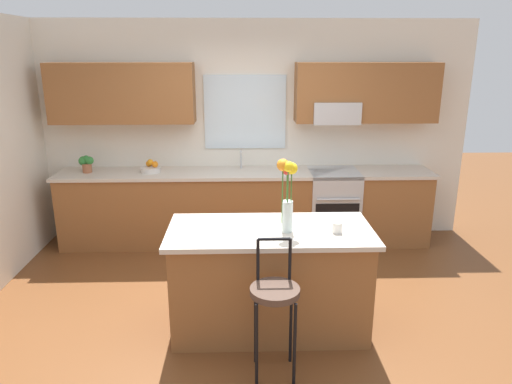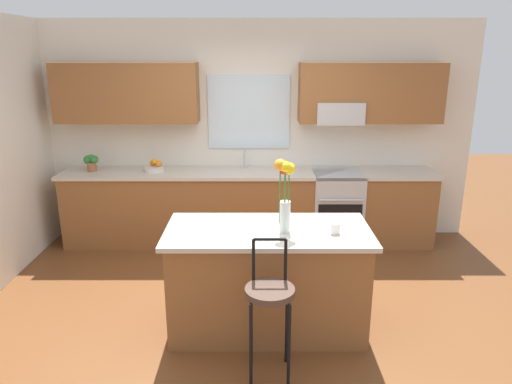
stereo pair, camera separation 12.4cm
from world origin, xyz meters
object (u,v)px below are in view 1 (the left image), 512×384
at_px(oven_range, 333,207).
at_px(potted_plant_small, 86,163).
at_px(flower_vase, 287,187).
at_px(bar_stool_near, 275,297).
at_px(fruit_bowl_oranges, 151,168).
at_px(kitchen_island, 270,279).
at_px(mug_ceramic, 337,228).

height_order(oven_range, potted_plant_small, potted_plant_small).
xyz_separation_m(flower_vase, potted_plant_small, (-2.23, 2.01, -0.26)).
relative_size(bar_stool_near, fruit_bowl_oranges, 4.34).
distance_m(bar_stool_near, potted_plant_small, 3.34).
height_order(kitchen_island, bar_stool_near, bar_stool_near).
height_order(flower_vase, mug_ceramic, flower_vase).
relative_size(kitchen_island, potted_plant_small, 8.07).
relative_size(flower_vase, potted_plant_small, 2.89).
bearing_deg(kitchen_island, fruit_bowl_oranges, 124.34).
relative_size(bar_stool_near, flower_vase, 1.71).
xyz_separation_m(bar_stool_near, mug_ceramic, (0.53, 0.51, 0.33)).
bearing_deg(fruit_bowl_oranges, flower_vase, -54.04).
bearing_deg(mug_ceramic, oven_range, 79.90).
height_order(fruit_bowl_oranges, potted_plant_small, potted_plant_small).
bearing_deg(bar_stool_near, kitchen_island, 90.00).
bearing_deg(fruit_bowl_oranges, oven_range, -0.74).
xyz_separation_m(kitchen_island, mug_ceramic, (0.53, -0.10, 0.50)).
distance_m(bar_stool_near, mug_ceramic, 0.81).
xyz_separation_m(kitchen_island, fruit_bowl_oranges, (-1.33, 1.95, 0.51)).
xyz_separation_m(oven_range, bar_stool_near, (-0.90, -2.54, 0.18)).
bearing_deg(mug_ceramic, kitchen_island, 169.04).
xyz_separation_m(bar_stool_near, flower_vase, (0.13, 0.55, 0.66)).
height_order(bar_stool_near, mug_ceramic, bar_stool_near).
height_order(kitchen_island, fruit_bowl_oranges, fruit_bowl_oranges).
bearing_deg(flower_vase, potted_plant_small, 137.95).
distance_m(flower_vase, fruit_bowl_oranges, 2.51).
relative_size(kitchen_island, flower_vase, 2.79).
bearing_deg(fruit_bowl_oranges, bar_stool_near, -62.55).
relative_size(bar_stool_near, mug_ceramic, 11.58).
bearing_deg(kitchen_island, flower_vase, -26.45).
bearing_deg(fruit_bowl_oranges, potted_plant_small, -179.79).
distance_m(oven_range, mug_ceramic, 2.12).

